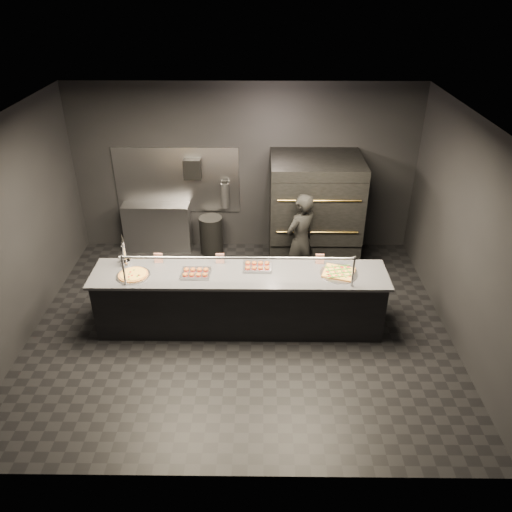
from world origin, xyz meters
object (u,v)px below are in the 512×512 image
Objects in this scene: beer_tap at (125,256)px; trash_bin at (211,235)px; worker at (300,241)px; towel_dispenser at (192,169)px; prep_shelf at (158,227)px; round_pizza at (133,275)px; service_counter at (240,300)px; slider_tray_b at (257,266)px; fire_extinguisher at (225,195)px; slider_tray_a at (196,273)px; pizza_oven at (314,212)px; square_pizza at (339,273)px.

beer_tap reaches higher than trash_bin.
worker reaches higher than beer_tap.
prep_shelf is at bearing -174.29° from towel_dispenser.
towel_dispenser reaches higher than round_pizza.
service_counter is 8.81× the size of round_pizza.
beer_tap is 0.31× the size of worker.
fire_extinguisher is at bearing 104.86° from slider_tray_b.
slider_tray_a is 0.26× the size of worker.
pizza_oven is 1.59× the size of prep_shelf.
service_counter is at bearing -122.27° from pizza_oven.
towel_dispenser is 1.25m from trash_bin.
round_pizza is at bearing -176.94° from slider_tray_a.
beer_tap reaches higher than prep_shelf.
towel_dispenser is 0.22× the size of worker.
fire_extinguisher is 2.33m from slider_tray_b.
beer_tap is (-1.62, 0.20, 0.60)m from service_counter.
slider_tray_b is at bearing 31.17° from service_counter.
slider_tray_b is 1.21m from worker.
service_counter reaches higher than square_pizza.
fire_extinguisher is at bearing 125.58° from square_pizza.
fire_extinguisher is at bearing 66.10° from round_pizza.
worker is (-0.45, 1.14, -0.13)m from square_pizza.
square_pizza is at bearing 1.02° from slider_tray_a.
round_pizza reaches higher than trash_bin.
towel_dispenser is at bearing 110.63° from service_counter.
worker reaches higher than square_pizza.
pizza_oven is 2.23m from towel_dispenser.
beer_tap is (-2.82, -1.70, 0.10)m from pizza_oven.
service_counter is 10.22× the size of slider_tray_b.
square_pizza is at bearing -0.05° from service_counter.
slider_tray_a reaches higher than prep_shelf.
slider_tray_b is at bearing -49.60° from prep_shelf.
fire_extinguisher is 2.45m from slider_tray_a.
service_counter is at bearing 179.95° from square_pizza.
round_pizza is at bearing -172.24° from slider_tray_b.
prep_shelf is 2.21m from beer_tap.
towel_dispenser is 2.33m from worker.
square_pizza is 0.32× the size of worker.
slider_tray_b is at bearing 7.76° from round_pizza.
round_pizza is at bearing -113.90° from fire_extinguisher.
beer_tap is at bearing 176.16° from square_pizza.
prep_shelf is at bearing 171.46° from pizza_oven.
worker reaches higher than fire_extinguisher.
service_counter reaches higher than fire_extinguisher.
round_pizza is at bearing -102.54° from towel_dispenser.
round_pizza is (-0.55, -2.47, -0.61)m from towel_dispenser.
pizza_oven is at bearing 95.06° from square_pizza.
beer_tap is at bearing 172.97° from service_counter.
service_counter is at bearing -7.03° from beer_tap.
trash_bin is at bearing -6.00° from prep_shelf.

